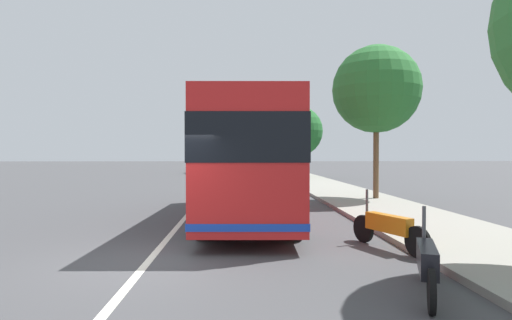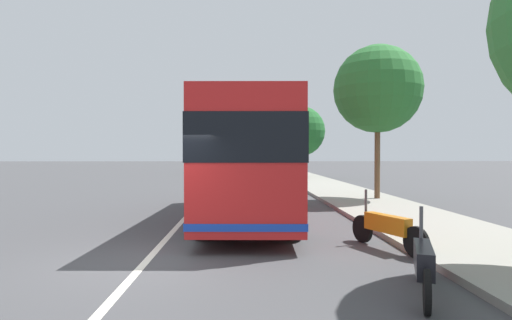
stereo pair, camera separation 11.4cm
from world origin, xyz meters
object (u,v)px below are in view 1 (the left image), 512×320
Objects in this scene: car_ahead_same_lane at (200,166)px; car_far_distant at (205,165)px; roadside_tree_mid_block at (376,89)px; motorcycle_angled at (427,263)px; motorcycle_mid_row at (388,227)px; car_behind_bus at (238,169)px; roadside_tree_far_block at (297,131)px; car_side_street at (246,165)px; coach_bus at (250,157)px.

car_ahead_same_lane reaches higher than car_far_distant.
roadside_tree_mid_block is at bearing 18.36° from car_ahead_same_lane.
motorcycle_angled is 13.29m from roadside_tree_mid_block.
car_behind_bus is at bearing -16.28° from motorcycle_mid_row.
car_ahead_same_lane is (39.61, 7.04, 0.27)m from motorcycle_angled.
motorcycle_mid_row is 0.46× the size of car_ahead_same_lane.
car_far_distant is at bearing 29.26° from roadside_tree_far_block.
motorcycle_angled is 0.44× the size of car_far_distant.
car_far_distant reaches higher than car_side_street.
coach_bus is 2.19× the size of car_far_distant.
car_side_street is at bearing 137.71° from car_ahead_same_lane.
coach_bus is at bearing 10.12° from motorcycle_mid_row.
coach_bus reaches higher than car_ahead_same_lane.
car_side_street is 0.88× the size of car_behind_bus.
car_side_street is 5.26m from car_far_distant.
car_side_street is at bearing 1.40° from coach_bus.
car_ahead_same_lane is at bearing 30.89° from motorcycle_angled.
motorcycle_angled is 45.75m from car_side_street.
motorcycle_angled is 47.00m from car_far_distant.
motorcycle_angled is 0.43× the size of car_behind_bus.
car_ahead_same_lane is at bearing -11.23° from motorcycle_mid_row.
car_side_street is 0.67× the size of roadside_tree_far_block.
motorcycle_mid_row is at bearing 13.62° from car_far_distant.
coach_bus is 1.48× the size of roadside_tree_mid_block.
car_behind_bus is at bearing 3.29° from coach_bus.
roadside_tree_mid_block reaches higher than motorcycle_mid_row.
coach_bus reaches higher than motorcycle_mid_row.
roadside_tree_mid_block is at bearing -166.94° from car_side_street.
roadside_tree_mid_block reaches higher than car_side_street.
motorcycle_angled is 0.49× the size of car_side_street.
roadside_tree_mid_block reaches higher than roadside_tree_far_block.
roadside_tree_far_block is (17.62, 1.00, -0.90)m from roadside_tree_mid_block.
car_far_distant is 19.51m from roadside_tree_far_block.
coach_bus is 7.96m from roadside_tree_mid_block.
car_ahead_same_lane reaches higher than motorcycle_mid_row.
car_side_street is (45.71, 1.90, 0.22)m from motorcycle_angled.
car_ahead_same_lane is 0.98× the size of car_behind_bus.
car_behind_bus is at bearing 20.54° from car_far_distant.
car_far_distant is (43.57, 7.57, 0.24)m from motorcycle_mid_row.
roadside_tree_far_block is at bearing 3.24° from roadside_tree_mid_block.
roadside_tree_far_block is (-2.89, -5.21, 3.33)m from car_behind_bus.
roadside_tree_mid_block is (4.67, -5.73, 2.95)m from coach_bus.
roadside_tree_far_block is at bearing 33.01° from car_far_distant.
roadside_tree_mid_block is (12.07, -3.29, 4.50)m from motorcycle_angled.
motorcycle_mid_row is 27.10m from roadside_tree_far_block.
roadside_tree_mid_block is 1.10× the size of roadside_tree_far_block.
car_far_distant is 14.50m from car_behind_bus.
car_ahead_same_lane reaches higher than car_side_street.
car_ahead_same_lane is 0.68× the size of roadside_tree_mid_block.
motorcycle_angled is 0.33× the size of roadside_tree_far_block.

